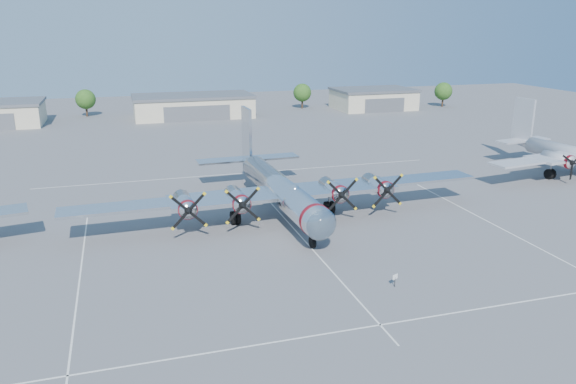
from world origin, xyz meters
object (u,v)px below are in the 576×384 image
object	(u,v)px
main_bomber_b29	(278,213)
twin_engine_east	(566,173)
hangar_east	(373,99)
tree_far_east	(443,91)
info_placard	(395,278)
tree_east	(302,93)
hangar_center	(193,106)
tree_west	(86,99)

from	to	relation	value
main_bomber_b29	twin_engine_east	size ratio (longest dim) A/B	1.50
hangar_east	tree_far_east	xyz separation A→B (m)	(20.00, -1.96, 1.51)
main_bomber_b29	info_placard	world-z (taller)	main_bomber_b29
tree_far_east	twin_engine_east	xyz separation A→B (m)	(-21.11, -69.12, -4.22)
tree_far_east	twin_engine_east	size ratio (longest dim) A/B	0.21
tree_east	tree_far_east	world-z (taller)	same
info_placard	twin_engine_east	bearing A→B (deg)	9.42
hangar_center	twin_engine_east	bearing A→B (deg)	-56.59
hangar_east	main_bomber_b29	size ratio (longest dim) A/B	0.42
tree_west	tree_far_east	size ratio (longest dim) A/B	1.00
hangar_center	twin_engine_east	distance (m)	85.20
tree_east	info_placard	size ratio (longest dim) A/B	5.79
tree_east	info_placard	distance (m)	107.74
tree_east	main_bomber_b29	bearing A→B (deg)	-110.07
tree_west	main_bomber_b29	world-z (taller)	tree_west
main_bomber_b29	twin_engine_east	bearing A→B (deg)	4.89
hangar_center	main_bomber_b29	size ratio (longest dim) A/B	0.59
main_bomber_b29	info_placard	size ratio (longest dim) A/B	42.30
hangar_east	twin_engine_east	world-z (taller)	hangar_east
hangar_center	info_placard	distance (m)	98.57
hangar_center	twin_engine_east	size ratio (longest dim) A/B	0.88
tree_west	tree_east	distance (m)	55.04
tree_far_east	tree_west	bearing A→B (deg)	173.86
hangar_east	twin_engine_east	size ratio (longest dim) A/B	0.64
tree_east	twin_engine_east	world-z (taller)	tree_east
hangar_center	tree_far_east	world-z (taller)	tree_far_east
hangar_east	tree_far_east	world-z (taller)	tree_far_east
hangar_east	tree_east	bearing A→B (deg)	161.46
hangar_east	tree_east	size ratio (longest dim) A/B	3.10
hangar_center	info_placard	xyz separation A→B (m)	(4.02, -98.47, -1.90)
hangar_east	tree_east	xyz separation A→B (m)	(-18.00, 6.04, 1.51)
tree_far_east	main_bomber_b29	bearing A→B (deg)	-132.39
twin_engine_east	info_placard	world-z (taller)	twin_engine_east
hangar_east	main_bomber_b29	bearing A→B (deg)	-122.16
hangar_center	tree_west	size ratio (longest dim) A/B	4.31
tree_east	tree_far_east	xyz separation A→B (m)	(38.00, -8.00, 0.00)
hangar_east	tree_east	world-z (taller)	tree_east
hangar_east	tree_far_east	size ratio (longest dim) A/B	3.10
tree_east	main_bomber_b29	world-z (taller)	tree_east
hangar_center	tree_east	world-z (taller)	tree_east
tree_far_east	info_placard	distance (m)	115.84
tree_west	info_placard	xyz separation A→B (m)	(29.02, -106.50, -3.41)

